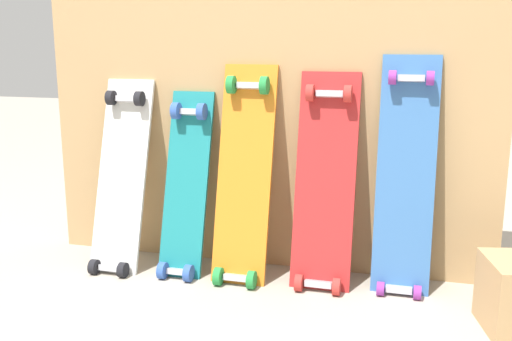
# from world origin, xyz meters

# --- Properties ---
(ground_plane) EXTENTS (12.00, 12.00, 0.00)m
(ground_plane) POSITION_xyz_m (0.00, 0.00, 0.00)
(ground_plane) COLOR #A89E8E
(plywood_wall_panel) EXTENTS (1.90, 0.04, 1.60)m
(plywood_wall_panel) POSITION_xyz_m (0.00, 0.07, 0.80)
(plywood_wall_panel) COLOR tan
(plywood_wall_panel) RESTS_ON ground
(skateboard_white) EXTENTS (0.21, 0.32, 0.85)m
(skateboard_white) POSITION_xyz_m (-0.58, -0.10, 0.36)
(skateboard_white) COLOR silver
(skateboard_white) RESTS_ON ground
(skateboard_teal) EXTENTS (0.18, 0.30, 0.80)m
(skateboard_teal) POSITION_xyz_m (-0.30, -0.09, 0.34)
(skateboard_teal) COLOR #197A7F
(skateboard_teal) RESTS_ON ground
(skateboard_orange) EXTENTS (0.22, 0.30, 0.92)m
(skateboard_orange) POSITION_xyz_m (-0.05, -0.08, 0.40)
(skateboard_orange) COLOR orange
(skateboard_orange) RESTS_ON ground
(skateboard_red) EXTENTS (0.23, 0.27, 0.89)m
(skateboard_red) POSITION_xyz_m (0.28, -0.07, 0.38)
(skateboard_red) COLOR #B22626
(skateboard_red) RESTS_ON ground
(skateboard_blue) EXTENTS (0.22, 0.23, 0.97)m
(skateboard_blue) POSITION_xyz_m (0.58, -0.04, 0.41)
(skateboard_blue) COLOR #386BAD
(skateboard_blue) RESTS_ON ground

